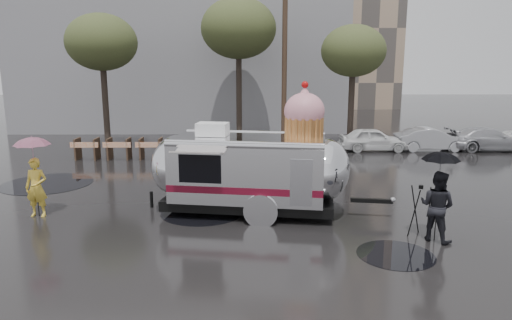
{
  "coord_description": "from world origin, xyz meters",
  "views": [
    {
      "loc": [
        0.61,
        -11.23,
        4.31
      ],
      "look_at": [
        0.79,
        1.97,
        1.59
      ],
      "focal_mm": 32.0,
      "sensor_mm": 36.0,
      "label": 1
    }
  ],
  "objects_px": {
    "airstream_trailer": "(252,167)",
    "person_left": "(36,187)",
    "tripod": "(420,207)",
    "person_right": "(437,206)"
  },
  "relations": [
    {
      "from": "person_right",
      "to": "person_left",
      "type": "bearing_deg",
      "value": 34.17
    },
    {
      "from": "person_left",
      "to": "person_right",
      "type": "distance_m",
      "value": 11.04
    },
    {
      "from": "airstream_trailer",
      "to": "tripod",
      "type": "height_order",
      "value": "airstream_trailer"
    },
    {
      "from": "airstream_trailer",
      "to": "person_left",
      "type": "height_order",
      "value": "airstream_trailer"
    },
    {
      "from": "person_left",
      "to": "person_right",
      "type": "relative_size",
      "value": 0.97
    },
    {
      "from": "airstream_trailer",
      "to": "person_right",
      "type": "relative_size",
      "value": 4.09
    },
    {
      "from": "person_left",
      "to": "tripod",
      "type": "bearing_deg",
      "value": -5.41
    },
    {
      "from": "person_right",
      "to": "tripod",
      "type": "xyz_separation_m",
      "value": [
        -0.31,
        0.31,
        -0.11
      ]
    },
    {
      "from": "tripod",
      "to": "person_left",
      "type": "bearing_deg",
      "value": -165.31
    },
    {
      "from": "tripod",
      "to": "airstream_trailer",
      "type": "bearing_deg",
      "value": 178.4
    }
  ]
}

